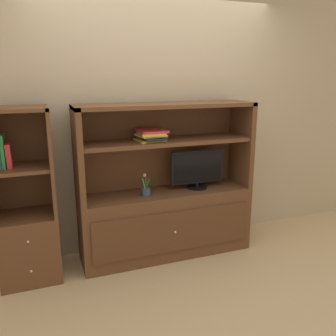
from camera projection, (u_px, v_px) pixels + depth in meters
ground_plane at (181, 272)px, 3.30m from camera, size 8.00×8.00×0.00m
painted_rear_wall at (154, 113)px, 3.63m from camera, size 6.00×0.10×2.80m
media_console at (166, 207)px, 3.54m from camera, size 1.70×0.48×1.52m
tv_monitor at (197, 169)px, 3.56m from camera, size 0.56×0.21×0.39m
potted_plant at (146, 190)px, 3.36m from camera, size 0.08×0.08×0.22m
magazine_stack at (151, 135)px, 3.30m from camera, size 0.28×0.33×0.10m
bookshelf_tall at (28, 225)px, 3.11m from camera, size 0.50×0.47×1.52m
upright_book_row at (3, 153)px, 2.89m from camera, size 0.12×0.16×0.28m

